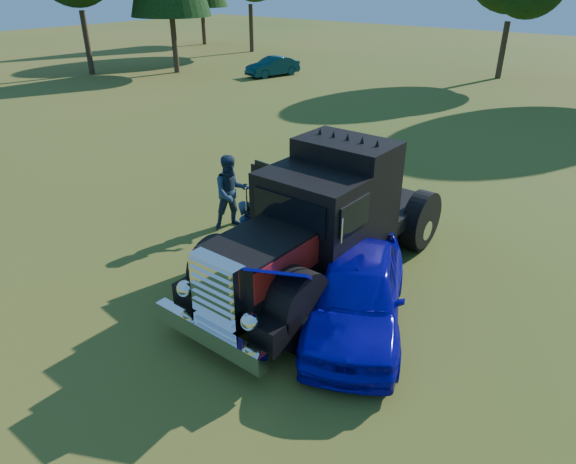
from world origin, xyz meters
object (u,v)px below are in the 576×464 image
(hotrod_coupe, at_px, (356,291))
(distant_teal_car, at_px, (273,66))
(spectator_far, at_px, (231,192))
(spectator_near, at_px, (248,238))
(diamond_t_truck, at_px, (321,229))

(hotrod_coupe, height_order, distant_teal_car, hotrod_coupe)
(spectator_far, bearing_deg, spectator_near, -99.27)
(hotrod_coupe, relative_size, spectator_near, 2.67)
(diamond_t_truck, height_order, spectator_near, diamond_t_truck)
(spectator_near, height_order, distant_teal_car, spectator_near)
(diamond_t_truck, height_order, hotrod_coupe, diamond_t_truck)
(hotrod_coupe, height_order, spectator_near, hotrod_coupe)
(diamond_t_truck, xyz_separation_m, spectator_near, (-1.44, -0.70, -0.41))
(spectator_far, height_order, distant_teal_car, spectator_far)
(spectator_far, bearing_deg, diamond_t_truck, -74.95)
(spectator_near, height_order, spectator_far, spectator_far)
(hotrod_coupe, distance_m, spectator_far, 5.08)
(spectator_near, xyz_separation_m, distant_teal_car, (-15.65, 19.52, -0.27))
(diamond_t_truck, distance_m, distant_teal_car, 25.44)
(spectator_near, distance_m, distant_teal_car, 25.03)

